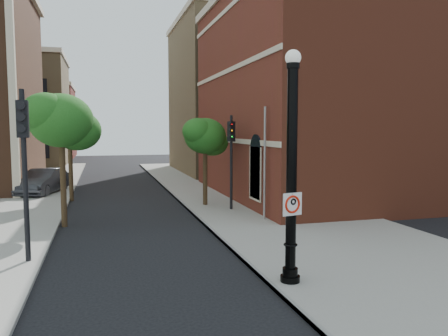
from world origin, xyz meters
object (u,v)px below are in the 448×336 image
object	(u,v)px
no_parking_sign	(292,204)
parked_car	(43,182)
lamppost	(291,179)
traffic_signal_left	(24,148)
traffic_signal_right	(231,147)

from	to	relation	value
no_parking_sign	parked_car	size ratio (longest dim) A/B	0.12
lamppost	parked_car	bearing A→B (deg)	113.44
lamppost	no_parking_sign	size ratio (longest dim) A/B	10.43
lamppost	traffic_signal_left	size ratio (longest dim) A/B	1.15
traffic_signal_left	traffic_signal_right	distance (m)	10.77
no_parking_sign	parked_car	distance (m)	21.14
no_parking_sign	traffic_signal_right	world-z (taller)	traffic_signal_right
traffic_signal_left	parked_car	bearing A→B (deg)	92.70
no_parking_sign	traffic_signal_right	xyz separation A→B (m)	(1.54, 10.64, 1.03)
no_parking_sign	traffic_signal_left	size ratio (longest dim) A/B	0.11
traffic_signal_right	lamppost	bearing A→B (deg)	-122.57
no_parking_sign	lamppost	bearing A→B (deg)	65.45
no_parking_sign	traffic_signal_left	xyz separation A→B (m)	(-6.95, 4.00, 1.37)
parked_car	lamppost	bearing A→B (deg)	-50.69
lamppost	parked_car	world-z (taller)	lamppost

